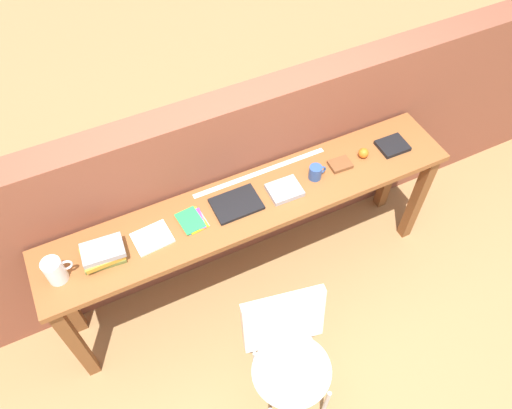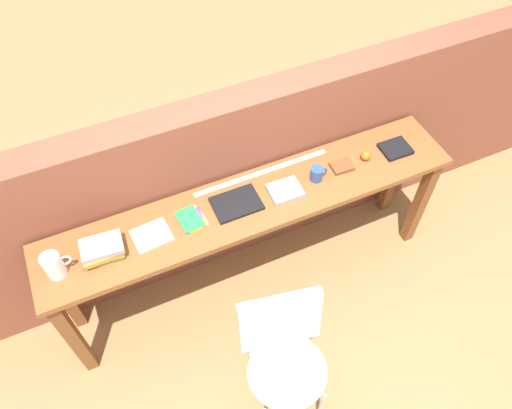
{
  "view_description": "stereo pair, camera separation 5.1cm",
  "coord_description": "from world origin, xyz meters",
  "px_view_note": "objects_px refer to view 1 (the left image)",
  "views": [
    {
      "loc": [
        -0.75,
        -1.29,
        3.13
      ],
      "look_at": [
        0.0,
        0.25,
        0.9
      ],
      "focal_mm": 35.0,
      "sensor_mm": 36.0,
      "label": 1
    },
    {
      "loc": [
        -0.7,
        -1.31,
        3.13
      ],
      "look_at": [
        0.0,
        0.25,
        0.9
      ],
      "focal_mm": 35.0,
      "sensor_mm": 36.0,
      "label": 2
    }
  ],
  "objects_px": {
    "chair_white_moulded": "(289,353)",
    "mug": "(316,172)",
    "book_open_centre": "(236,204)",
    "magazine_cycling": "(152,238)",
    "leather_journal_brown": "(340,164)",
    "book_repair_rightmost": "(392,146)",
    "book_stack_leftmost": "(103,253)",
    "sports_ball_small": "(363,153)",
    "pitcher_white": "(55,270)",
    "pamphlet_pile_colourful": "(193,221)"
  },
  "relations": [
    {
      "from": "chair_white_moulded",
      "to": "mug",
      "type": "distance_m",
      "value": 1.04
    },
    {
      "from": "book_open_centre",
      "to": "magazine_cycling",
      "type": "bearing_deg",
      "value": -178.83
    },
    {
      "from": "leather_journal_brown",
      "to": "book_repair_rightmost",
      "type": "height_order",
      "value": "book_repair_rightmost"
    },
    {
      "from": "mug",
      "to": "book_repair_rightmost",
      "type": "height_order",
      "value": "mug"
    },
    {
      "from": "book_stack_leftmost",
      "to": "sports_ball_small",
      "type": "height_order",
      "value": "book_stack_leftmost"
    },
    {
      "from": "pitcher_white",
      "to": "book_open_centre",
      "type": "xyz_separation_m",
      "value": [
        1.01,
        0.03,
        -0.07
      ]
    },
    {
      "from": "book_repair_rightmost",
      "to": "leather_journal_brown",
      "type": "bearing_deg",
      "value": 179.85
    },
    {
      "from": "magazine_cycling",
      "to": "leather_journal_brown",
      "type": "xyz_separation_m",
      "value": [
        1.19,
        0.01,
        0.01
      ]
    },
    {
      "from": "chair_white_moulded",
      "to": "pitcher_white",
      "type": "bearing_deg",
      "value": 141.74
    },
    {
      "from": "book_stack_leftmost",
      "to": "magazine_cycling",
      "type": "xyz_separation_m",
      "value": [
        0.27,
        0.01,
        -0.04
      ]
    },
    {
      "from": "magazine_cycling",
      "to": "book_repair_rightmost",
      "type": "height_order",
      "value": "book_repair_rightmost"
    },
    {
      "from": "pamphlet_pile_colourful",
      "to": "mug",
      "type": "relative_size",
      "value": 1.6
    },
    {
      "from": "sports_ball_small",
      "to": "book_repair_rightmost",
      "type": "relative_size",
      "value": 0.35
    },
    {
      "from": "book_stack_leftmost",
      "to": "chair_white_moulded",
      "type": "bearing_deg",
      "value": -47.21
    },
    {
      "from": "mug",
      "to": "pitcher_white",
      "type": "bearing_deg",
      "value": -179.24
    },
    {
      "from": "pamphlet_pile_colourful",
      "to": "mug",
      "type": "distance_m",
      "value": 0.77
    },
    {
      "from": "book_repair_rightmost",
      "to": "chair_white_moulded",
      "type": "bearing_deg",
      "value": -144.26
    },
    {
      "from": "mug",
      "to": "leather_journal_brown",
      "type": "bearing_deg",
      "value": 4.56
    },
    {
      "from": "pitcher_white",
      "to": "leather_journal_brown",
      "type": "height_order",
      "value": "pitcher_white"
    },
    {
      "from": "magazine_cycling",
      "to": "pamphlet_pile_colourful",
      "type": "xyz_separation_m",
      "value": [
        0.24,
        0.01,
        0.0
      ]
    },
    {
      "from": "pamphlet_pile_colourful",
      "to": "leather_journal_brown",
      "type": "relative_size",
      "value": 1.36
    },
    {
      "from": "pitcher_white",
      "to": "book_open_centre",
      "type": "bearing_deg",
      "value": 1.98
    },
    {
      "from": "magazine_cycling",
      "to": "leather_journal_brown",
      "type": "relative_size",
      "value": 1.54
    },
    {
      "from": "book_open_centre",
      "to": "leather_journal_brown",
      "type": "height_order",
      "value": "leather_journal_brown"
    },
    {
      "from": "magazine_cycling",
      "to": "pamphlet_pile_colourful",
      "type": "bearing_deg",
      "value": -2.01
    },
    {
      "from": "mug",
      "to": "book_repair_rightmost",
      "type": "xyz_separation_m",
      "value": [
        0.56,
        0.01,
        -0.03
      ]
    },
    {
      "from": "book_open_centre",
      "to": "mug",
      "type": "xyz_separation_m",
      "value": [
        0.51,
        -0.01,
        0.04
      ]
    },
    {
      "from": "pamphlet_pile_colourful",
      "to": "book_repair_rightmost",
      "type": "xyz_separation_m",
      "value": [
        1.33,
        -0.01,
        0.01
      ]
    },
    {
      "from": "book_stack_leftmost",
      "to": "leather_journal_brown",
      "type": "distance_m",
      "value": 1.46
    },
    {
      "from": "book_repair_rightmost",
      "to": "pitcher_white",
      "type": "bearing_deg",
      "value": -178.04
    },
    {
      "from": "leather_journal_brown",
      "to": "pamphlet_pile_colourful",
      "type": "bearing_deg",
      "value": -177.07
    },
    {
      "from": "chair_white_moulded",
      "to": "pitcher_white",
      "type": "relative_size",
      "value": 4.85
    },
    {
      "from": "book_repair_rightmost",
      "to": "sports_ball_small",
      "type": "bearing_deg",
      "value": 177.97
    },
    {
      "from": "book_repair_rightmost",
      "to": "book_open_centre",
      "type": "bearing_deg",
      "value": -179.25
    },
    {
      "from": "book_open_centre",
      "to": "leather_journal_brown",
      "type": "relative_size",
      "value": 2.09
    },
    {
      "from": "magazine_cycling",
      "to": "mug",
      "type": "height_order",
      "value": "mug"
    },
    {
      "from": "leather_journal_brown",
      "to": "sports_ball_small",
      "type": "height_order",
      "value": "sports_ball_small"
    },
    {
      "from": "book_stack_leftmost",
      "to": "mug",
      "type": "distance_m",
      "value": 1.28
    },
    {
      "from": "book_open_centre",
      "to": "mug",
      "type": "distance_m",
      "value": 0.51
    },
    {
      "from": "chair_white_moulded",
      "to": "pamphlet_pile_colourful",
      "type": "bearing_deg",
      "value": 104.62
    },
    {
      "from": "chair_white_moulded",
      "to": "magazine_cycling",
      "type": "relative_size",
      "value": 4.46
    },
    {
      "from": "magazine_cycling",
      "to": "book_stack_leftmost",
      "type": "bearing_deg",
      "value": 177.23
    },
    {
      "from": "pitcher_white",
      "to": "mug",
      "type": "height_order",
      "value": "pitcher_white"
    },
    {
      "from": "pitcher_white",
      "to": "pamphlet_pile_colourful",
      "type": "xyz_separation_m",
      "value": [
        0.75,
        0.03,
        -0.07
      ]
    },
    {
      "from": "pamphlet_pile_colourful",
      "to": "pitcher_white",
      "type": "bearing_deg",
      "value": -177.31
    },
    {
      "from": "book_stack_leftmost",
      "to": "pamphlet_pile_colourful",
      "type": "height_order",
      "value": "book_stack_leftmost"
    },
    {
      "from": "book_stack_leftmost",
      "to": "book_open_centre",
      "type": "relative_size",
      "value": 0.86
    },
    {
      "from": "chair_white_moulded",
      "to": "pamphlet_pile_colourful",
      "type": "height_order",
      "value": "pamphlet_pile_colourful"
    },
    {
      "from": "magazine_cycling",
      "to": "pamphlet_pile_colourful",
      "type": "relative_size",
      "value": 1.13
    },
    {
      "from": "chair_white_moulded",
      "to": "magazine_cycling",
      "type": "xyz_separation_m",
      "value": [
        -0.44,
        0.77,
        0.36
      ]
    }
  ]
}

